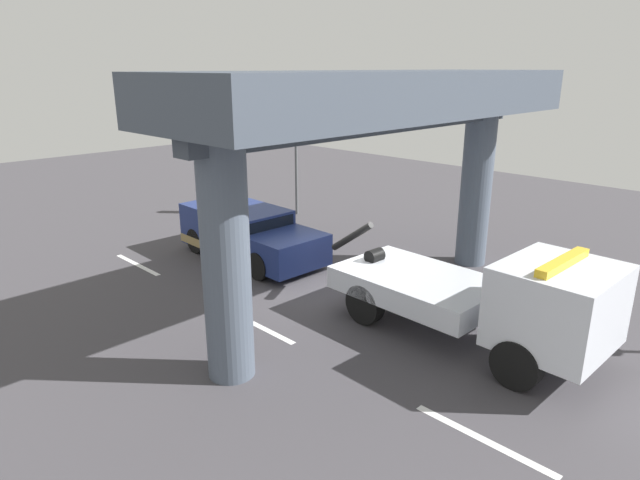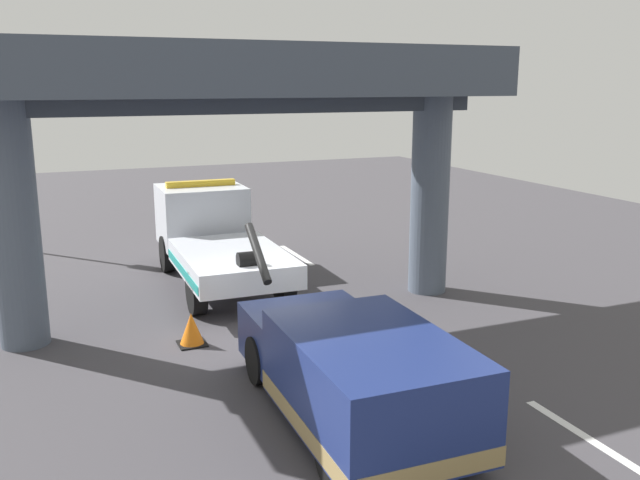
# 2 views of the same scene
# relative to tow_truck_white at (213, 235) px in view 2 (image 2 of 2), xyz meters

# --- Properties ---
(ground_plane) EXTENTS (60.00, 40.00, 0.10)m
(ground_plane) POSITION_rel_tow_truck_white_xyz_m (-4.46, 0.02, -1.25)
(ground_plane) COLOR #423F44
(lane_stripe_west) EXTENTS (2.60, 0.16, 0.01)m
(lane_stripe_west) POSITION_rel_tow_truck_white_xyz_m (-10.46, -2.93, -1.20)
(lane_stripe_west) COLOR silver
(lane_stripe_west) RESTS_ON ground
(lane_stripe_mid) EXTENTS (2.60, 0.16, 0.01)m
(lane_stripe_mid) POSITION_rel_tow_truck_white_xyz_m (-4.46, -2.93, -1.20)
(lane_stripe_mid) COLOR silver
(lane_stripe_mid) RESTS_ON ground
(lane_stripe_east) EXTENTS (2.60, 0.16, 0.01)m
(lane_stripe_east) POSITION_rel_tow_truck_white_xyz_m (1.54, -2.93, -1.20)
(lane_stripe_east) COLOR silver
(lane_stripe_east) RESTS_ON ground
(tow_truck_white) EXTENTS (7.28, 2.54, 2.46)m
(tow_truck_white) POSITION_rel_tow_truck_white_xyz_m (0.00, 0.00, 0.00)
(tow_truck_white) COLOR silver
(tow_truck_white) RESTS_ON ground
(towed_van_green) EXTENTS (5.24, 2.31, 1.58)m
(towed_van_green) POSITION_rel_tow_truck_white_xyz_m (-8.59, 0.02, -0.42)
(towed_van_green) COLOR navy
(towed_van_green) RESTS_ON ground
(overpass_structure) EXTENTS (3.60, 11.34, 5.88)m
(overpass_structure) POSITION_rel_tow_truck_white_xyz_m (-3.13, 0.02, 3.66)
(overpass_structure) COLOR #4C5666
(overpass_structure) RESTS_ON ground
(traffic_light_far) EXTENTS (0.39, 0.32, 4.50)m
(traffic_light_far) POSITION_rel_tow_truck_white_xyz_m (5.56, 4.88, 2.07)
(traffic_light_far) COLOR #515456
(traffic_light_far) RESTS_ON ground
(traffic_cone_orange) EXTENTS (0.55, 0.55, 0.66)m
(traffic_cone_orange) POSITION_rel_tow_truck_white_xyz_m (-4.47, 1.62, -0.89)
(traffic_cone_orange) COLOR orange
(traffic_cone_orange) RESTS_ON ground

